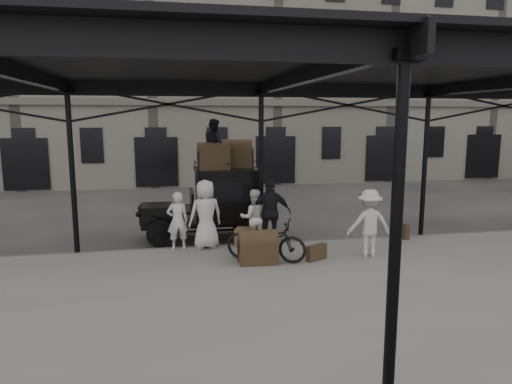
{
  "coord_description": "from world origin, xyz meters",
  "views": [
    {
      "loc": [
        -2.48,
        -10.42,
        3.7
      ],
      "look_at": [
        -0.22,
        1.6,
        1.7
      ],
      "focal_mm": 32.0,
      "sensor_mm": 36.0,
      "label": 1
    }
  ],
  "objects_px": {
    "porter_official": "(271,213)",
    "steamer_trunk_roof_near": "(213,158)",
    "taxi": "(216,200)",
    "porter_left": "(178,221)",
    "bicycle": "(266,240)",
    "steamer_trunk_platform": "(258,249)"
  },
  "relations": [
    {
      "from": "porter_left",
      "to": "bicycle",
      "type": "relative_size",
      "value": 0.78
    },
    {
      "from": "steamer_trunk_platform",
      "to": "porter_left",
      "type": "bearing_deg",
      "value": 143.57
    },
    {
      "from": "taxi",
      "to": "steamer_trunk_roof_near",
      "type": "distance_m",
      "value": 1.33
    },
    {
      "from": "taxi",
      "to": "porter_left",
      "type": "relative_size",
      "value": 2.3
    },
    {
      "from": "porter_official",
      "to": "steamer_trunk_platform",
      "type": "height_order",
      "value": "porter_official"
    },
    {
      "from": "taxi",
      "to": "steamer_trunk_roof_near",
      "type": "bearing_deg",
      "value": -108.07
    },
    {
      "from": "porter_left",
      "to": "bicycle",
      "type": "xyz_separation_m",
      "value": [
        2.14,
        -1.45,
        -0.26
      ]
    },
    {
      "from": "porter_official",
      "to": "steamer_trunk_roof_near",
      "type": "distance_m",
      "value": 2.45
    },
    {
      "from": "porter_left",
      "to": "steamer_trunk_roof_near",
      "type": "height_order",
      "value": "steamer_trunk_roof_near"
    },
    {
      "from": "porter_left",
      "to": "steamer_trunk_roof_near",
      "type": "relative_size",
      "value": 1.75
    },
    {
      "from": "taxi",
      "to": "porter_left",
      "type": "distance_m",
      "value": 1.92
    },
    {
      "from": "porter_official",
      "to": "steamer_trunk_roof_near",
      "type": "height_order",
      "value": "steamer_trunk_roof_near"
    },
    {
      "from": "taxi",
      "to": "bicycle",
      "type": "height_order",
      "value": "taxi"
    },
    {
      "from": "porter_official",
      "to": "bicycle",
      "type": "xyz_separation_m",
      "value": [
        -0.4,
        -1.28,
        -0.42
      ]
    },
    {
      "from": "porter_official",
      "to": "taxi",
      "type": "bearing_deg",
      "value": -38.57
    },
    {
      "from": "taxi",
      "to": "porter_left",
      "type": "xyz_separation_m",
      "value": [
        -1.19,
        -1.48,
        -0.26
      ]
    },
    {
      "from": "steamer_trunk_roof_near",
      "to": "porter_official",
      "type": "bearing_deg",
      "value": -50.09
    },
    {
      "from": "porter_official",
      "to": "bicycle",
      "type": "height_order",
      "value": "porter_official"
    },
    {
      "from": "taxi",
      "to": "bicycle",
      "type": "xyz_separation_m",
      "value": [
        0.95,
        -2.93,
        -0.52
      ]
    },
    {
      "from": "porter_left",
      "to": "bicycle",
      "type": "bearing_deg",
      "value": 138.79
    },
    {
      "from": "porter_left",
      "to": "steamer_trunk_roof_near",
      "type": "distance_m",
      "value": 2.28
    },
    {
      "from": "taxi",
      "to": "porter_official",
      "type": "relative_size",
      "value": 1.91
    }
  ]
}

